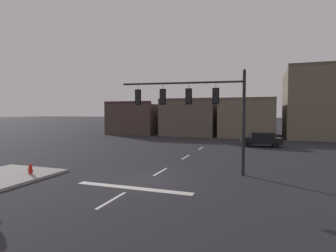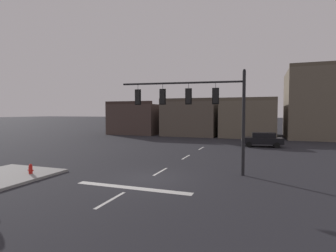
% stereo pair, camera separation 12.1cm
% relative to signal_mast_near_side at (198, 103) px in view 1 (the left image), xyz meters
% --- Properties ---
extents(ground_plane, '(400.00, 400.00, 0.00)m').
position_rel_signal_mast_near_side_xyz_m(ground_plane, '(-2.38, -2.42, -4.45)').
color(ground_plane, '#232328').
extents(stop_bar_paint, '(6.40, 0.50, 0.01)m').
position_rel_signal_mast_near_side_xyz_m(stop_bar_paint, '(-2.38, -4.42, -4.45)').
color(stop_bar_paint, silver).
rests_on(stop_bar_paint, ground).
extents(lane_centreline, '(0.16, 26.40, 0.01)m').
position_rel_signal_mast_near_side_xyz_m(lane_centreline, '(-2.38, -0.42, -4.45)').
color(lane_centreline, silver).
rests_on(lane_centreline, ground).
extents(signal_mast_near_side, '(7.81, 1.08, 6.48)m').
position_rel_signal_mast_near_side_xyz_m(signal_mast_near_side, '(0.00, 0.00, 0.00)').
color(signal_mast_near_side, black).
rests_on(signal_mast_near_side, ground).
extents(car_lot_nearside, '(4.58, 2.23, 1.61)m').
position_rel_signal_mast_near_side_xyz_m(car_lot_nearside, '(3.80, 15.21, -3.60)').
color(car_lot_nearside, black).
rests_on(car_lot_nearside, ground).
extents(fire_hydrant, '(0.40, 0.30, 0.75)m').
position_rel_signal_mast_near_side_xyz_m(fire_hydrant, '(-9.36, -4.24, -4.13)').
color(fire_hydrant, red).
rests_on(fire_hydrant, ground).
extents(building_row, '(37.54, 10.89, 10.53)m').
position_rel_signal_mast_near_side_xyz_m(building_row, '(-0.45, 28.67, -0.83)').
color(building_row, '#473833').
rests_on(building_row, ground).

